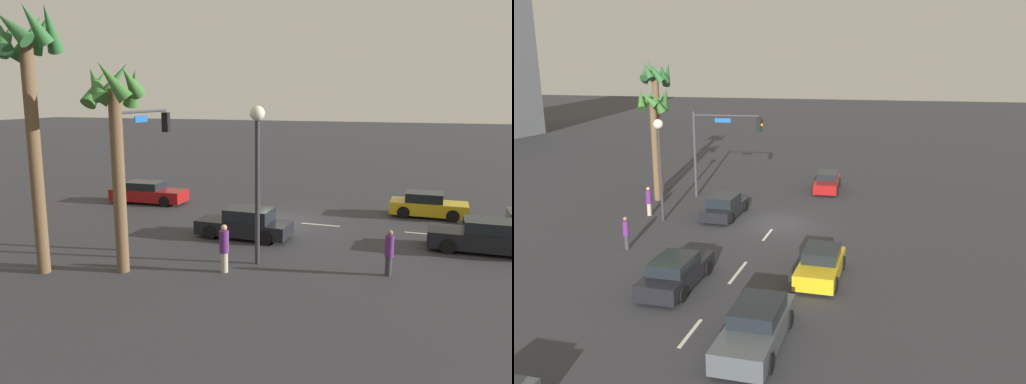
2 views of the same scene
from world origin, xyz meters
The scene contains 13 objects.
ground_plane centered at (0.00, 0.00, 0.00)m, with size 220.00×220.00×0.00m, color #333338.
lane_stripe_2 centered at (-7.42, 0.00, 0.01)m, with size 2.55×0.14×0.01m, color silver.
lane_stripe_3 centered at (-2.08, 0.00, 0.01)m, with size 1.96×0.14×0.01m, color silver.
car_0 centered at (8.98, -1.75, 0.61)m, with size 4.66×1.96×1.29m.
car_1 centered at (0.68, 3.38, 0.63)m, with size 4.28×1.91×1.37m.
car_2 centered at (-9.44, 2.05, 0.63)m, with size 4.40×1.87×1.35m.
car_4 centered at (-7.09, -3.67, 0.61)m, with size 3.98×1.85×1.32m.
traffic_signal centered at (4.95, 5.29, 4.05)m, with size 0.62×4.88×5.95m.
streetlamp centered at (-1.07, 6.68, 4.23)m, with size 0.56×0.56×6.03m.
pedestrian_0 centered at (-0.25, 7.98, 0.95)m, with size 0.49×0.49×1.80m.
pedestrian_1 centered at (-5.95, 6.32, 0.91)m, with size 0.41×0.41×1.70m.
palm_tree_0 centered at (5.98, 10.19, 7.00)m, with size 2.59×2.60×9.47m.
palm_tree_1 centered at (3.34, 9.12, 5.60)m, with size 2.34×2.54×7.68m.
Camera 1 is at (-7.23, 24.00, 6.31)m, focal length 34.96 mm.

